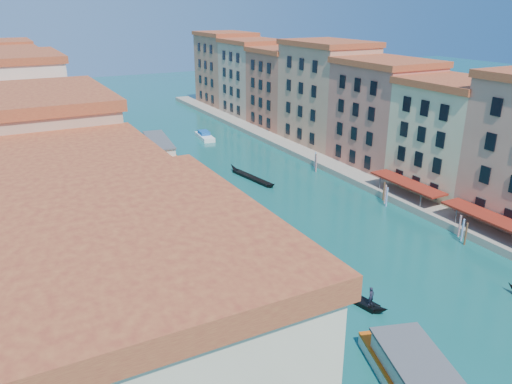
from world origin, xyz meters
TOP-DOWN VIEW (x-y plane):
  - left_bank_palazzos at (-26.00, 64.68)m, footprint 12.80×128.40m
  - right_bank_palazzos at (30.00, 65.00)m, footprint 12.80×128.40m
  - quay at (22.00, 65.00)m, footprint 4.00×140.00m
  - restaurant_awnings at (22.19, 23.00)m, footprint 3.20×44.55m
  - mooring_poles_right at (19.10, 28.80)m, footprint 1.44×54.24m
  - vaporetto_far at (-2.08, 81.54)m, footprint 6.72×19.14m
  - gondola_fore at (-1.61, 23.73)m, footprint 3.85×12.93m
  - gondola_far at (6.76, 59.03)m, footprint 3.00×12.95m
  - motorboat_mid at (-7.41, 39.81)m, footprint 2.95×6.42m
  - motorboat_far at (10.14, 87.72)m, footprint 3.18×7.91m

SIDE VIEW (x-z plane):
  - gondola_far at x=6.76m, z-range -0.54..1.30m
  - gondola_fore at x=-1.61m, z-range -0.86..1.74m
  - motorboat_mid at x=-7.41m, z-range -0.14..1.14m
  - quay at x=22.00m, z-range 0.00..1.00m
  - motorboat_far at x=10.14m, z-range -0.18..1.42m
  - vaporetto_far at x=-2.08m, z-range -0.14..2.65m
  - mooring_poles_right at x=19.10m, z-range -0.30..2.90m
  - restaurant_awnings at x=22.19m, z-range 1.43..4.55m
  - left_bank_palazzos at x=-26.00m, z-range -0.79..20.21m
  - right_bank_palazzos at x=30.00m, z-range -0.75..20.25m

